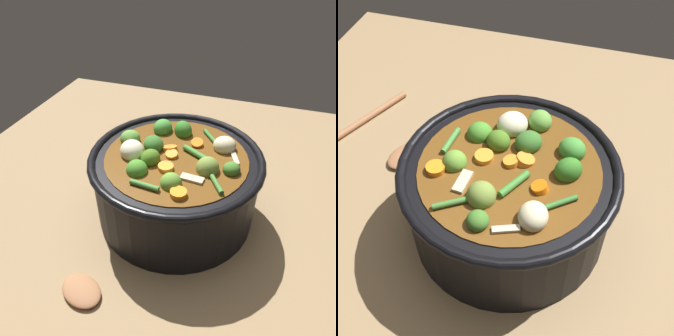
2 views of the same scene
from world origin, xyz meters
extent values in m
plane|color=#8C704C|center=(0.00, 0.00, 0.00)|extent=(1.10, 1.10, 0.00)
cylinder|color=black|center=(0.00, 0.00, 0.07)|extent=(0.30, 0.30, 0.14)
torus|color=black|center=(0.00, 0.00, 0.14)|extent=(0.32, 0.32, 0.02)
cylinder|color=brown|center=(0.00, 0.00, 0.07)|extent=(0.26, 0.26, 0.13)
ellipsoid|color=#407528|center=(0.10, -0.01, 0.14)|extent=(0.04, 0.04, 0.02)
ellipsoid|color=#47731F|center=(-0.04, -0.03, 0.14)|extent=(0.05, 0.05, 0.03)
ellipsoid|color=olive|center=(0.06, -0.02, 0.14)|extent=(0.05, 0.05, 0.04)
ellipsoid|color=#629532|center=(0.01, -0.08, 0.14)|extent=(0.05, 0.05, 0.04)
ellipsoid|color=#428E35|center=(-0.05, 0.08, 0.14)|extent=(0.05, 0.05, 0.03)
ellipsoid|color=#366C29|center=(-0.05, 0.01, 0.14)|extent=(0.05, 0.05, 0.03)
ellipsoid|color=#45892A|center=(-0.05, -0.06, 0.14)|extent=(0.05, 0.05, 0.04)
ellipsoid|color=#337623|center=(-0.01, 0.08, 0.14)|extent=(0.05, 0.05, 0.04)
ellipsoid|color=#5D963B|center=(-0.10, 0.02, 0.14)|extent=(0.05, 0.05, 0.03)
cylinder|color=orange|center=(0.03, 0.05, 0.14)|extent=(0.02, 0.03, 0.02)
cylinder|color=orange|center=(-0.01, -0.04, 0.14)|extent=(0.03, 0.03, 0.01)
cylinder|color=orange|center=(-0.01, 0.00, 0.14)|extent=(0.02, 0.03, 0.02)
cylinder|color=orange|center=(0.03, -0.10, 0.14)|extent=(0.04, 0.04, 0.01)
cylinder|color=orange|center=(-0.02, 0.02, 0.14)|extent=(0.04, 0.04, 0.02)
ellipsoid|color=beige|center=(0.08, 0.05, 0.14)|extent=(0.05, 0.04, 0.03)
ellipsoid|color=beige|center=(-0.08, -0.02, 0.15)|extent=(0.06, 0.06, 0.04)
cylinder|color=#458538|center=(-0.02, -0.10, 0.14)|extent=(0.05, 0.01, 0.01)
cylinder|color=#417930|center=(0.08, -0.05, 0.14)|extent=(0.03, 0.05, 0.01)
cylinder|color=#37752E|center=(0.04, 0.08, 0.14)|extent=(0.04, 0.04, 0.01)
cylinder|color=#3E8330|center=(0.03, 0.02, 0.14)|extent=(0.05, 0.03, 0.01)
cube|color=beige|center=(0.10, 0.02, 0.14)|extent=(0.02, 0.04, 0.01)
cube|color=beige|center=(0.04, -0.05, 0.14)|extent=(0.04, 0.02, 0.01)
ellipsoid|color=#9B6541|center=(-0.09, -0.22, 0.01)|extent=(0.09, 0.08, 0.01)
camera|label=1|loc=(0.14, -0.46, 0.48)|focal=35.40mm
camera|label=2|loc=(0.39, 0.11, 0.59)|focal=46.90mm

